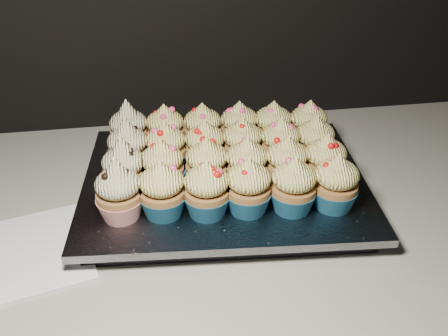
% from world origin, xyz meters
% --- Properties ---
extents(worktop, '(2.44, 0.64, 0.04)m').
position_xyz_m(worktop, '(0.00, 1.70, 0.88)').
color(worktop, beige).
rests_on(worktop, cabinet).
extents(napkin, '(0.21, 0.21, 0.00)m').
position_xyz_m(napkin, '(-0.53, 1.63, 0.90)').
color(napkin, white).
rests_on(napkin, worktop).
extents(baking_tray, '(0.42, 0.33, 0.02)m').
position_xyz_m(baking_tray, '(-0.24, 1.73, 0.91)').
color(baking_tray, black).
rests_on(baking_tray, worktop).
extents(foil_lining, '(0.45, 0.37, 0.01)m').
position_xyz_m(foil_lining, '(-0.24, 1.73, 0.93)').
color(foil_lining, silver).
rests_on(foil_lining, baking_tray).
extents(cupcake_0, '(0.06, 0.06, 0.10)m').
position_xyz_m(cupcake_0, '(-0.39, 1.65, 0.97)').
color(cupcake_0, red).
rests_on(cupcake_0, foil_lining).
extents(cupcake_1, '(0.06, 0.06, 0.08)m').
position_xyz_m(cupcake_1, '(-0.34, 1.65, 0.97)').
color(cupcake_1, '#1A5A7C').
rests_on(cupcake_1, foil_lining).
extents(cupcake_2, '(0.06, 0.06, 0.08)m').
position_xyz_m(cupcake_2, '(-0.28, 1.64, 0.97)').
color(cupcake_2, '#1A5A7C').
rests_on(cupcake_2, foil_lining).
extents(cupcake_3, '(0.06, 0.06, 0.08)m').
position_xyz_m(cupcake_3, '(-0.22, 1.64, 0.97)').
color(cupcake_3, '#1A5A7C').
rests_on(cupcake_3, foil_lining).
extents(cupcake_4, '(0.06, 0.06, 0.08)m').
position_xyz_m(cupcake_4, '(-0.16, 1.63, 0.97)').
color(cupcake_4, '#1A5A7C').
rests_on(cupcake_4, foil_lining).
extents(cupcake_5, '(0.06, 0.06, 0.08)m').
position_xyz_m(cupcake_5, '(-0.10, 1.63, 0.97)').
color(cupcake_5, '#1A5A7C').
rests_on(cupcake_5, foil_lining).
extents(cupcake_6, '(0.06, 0.06, 0.10)m').
position_xyz_m(cupcake_6, '(-0.39, 1.71, 0.97)').
color(cupcake_6, red).
rests_on(cupcake_6, foil_lining).
extents(cupcake_7, '(0.06, 0.06, 0.08)m').
position_xyz_m(cupcake_7, '(-0.33, 1.71, 0.97)').
color(cupcake_7, '#1A5A7C').
rests_on(cupcake_7, foil_lining).
extents(cupcake_8, '(0.06, 0.06, 0.08)m').
position_xyz_m(cupcake_8, '(-0.27, 1.70, 0.97)').
color(cupcake_8, '#1A5A7C').
rests_on(cupcake_8, foil_lining).
extents(cupcake_9, '(0.06, 0.06, 0.08)m').
position_xyz_m(cupcake_9, '(-0.21, 1.70, 0.97)').
color(cupcake_9, '#1A5A7C').
rests_on(cupcake_9, foil_lining).
extents(cupcake_10, '(0.06, 0.06, 0.08)m').
position_xyz_m(cupcake_10, '(-0.16, 1.69, 0.97)').
color(cupcake_10, '#1A5A7C').
rests_on(cupcake_10, foil_lining).
extents(cupcake_11, '(0.06, 0.06, 0.08)m').
position_xyz_m(cupcake_11, '(-0.10, 1.69, 0.97)').
color(cupcake_11, '#1A5A7C').
rests_on(cupcake_11, foil_lining).
extents(cupcake_12, '(0.06, 0.06, 0.10)m').
position_xyz_m(cupcake_12, '(-0.38, 1.77, 0.97)').
color(cupcake_12, red).
rests_on(cupcake_12, foil_lining).
extents(cupcake_13, '(0.06, 0.06, 0.08)m').
position_xyz_m(cupcake_13, '(-0.33, 1.76, 0.97)').
color(cupcake_13, '#1A5A7C').
rests_on(cupcake_13, foil_lining).
extents(cupcake_14, '(0.06, 0.06, 0.08)m').
position_xyz_m(cupcake_14, '(-0.27, 1.76, 0.97)').
color(cupcake_14, '#1A5A7C').
rests_on(cupcake_14, foil_lining).
extents(cupcake_15, '(0.06, 0.06, 0.08)m').
position_xyz_m(cupcake_15, '(-0.21, 1.76, 0.97)').
color(cupcake_15, '#1A5A7C').
rests_on(cupcake_15, foil_lining).
extents(cupcake_16, '(0.06, 0.06, 0.08)m').
position_xyz_m(cupcake_16, '(-0.15, 1.75, 0.97)').
color(cupcake_16, '#1A5A7C').
rests_on(cupcake_16, foil_lining).
extents(cupcake_17, '(0.06, 0.06, 0.08)m').
position_xyz_m(cupcake_17, '(-0.10, 1.75, 0.97)').
color(cupcake_17, '#1A5A7C').
rests_on(cupcake_17, foil_lining).
extents(cupcake_18, '(0.06, 0.06, 0.10)m').
position_xyz_m(cupcake_18, '(-0.38, 1.83, 0.97)').
color(cupcake_18, red).
rests_on(cupcake_18, foil_lining).
extents(cupcake_19, '(0.06, 0.06, 0.08)m').
position_xyz_m(cupcake_19, '(-0.32, 1.82, 0.97)').
color(cupcake_19, '#1A5A7C').
rests_on(cupcake_19, foil_lining).
extents(cupcake_20, '(0.06, 0.06, 0.08)m').
position_xyz_m(cupcake_20, '(-0.26, 1.82, 0.97)').
color(cupcake_20, '#1A5A7C').
rests_on(cupcake_20, foil_lining).
extents(cupcake_21, '(0.06, 0.06, 0.08)m').
position_xyz_m(cupcake_21, '(-0.20, 1.82, 0.97)').
color(cupcake_21, '#1A5A7C').
rests_on(cupcake_21, foil_lining).
extents(cupcake_22, '(0.06, 0.06, 0.08)m').
position_xyz_m(cupcake_22, '(-0.15, 1.81, 0.97)').
color(cupcake_22, '#1A5A7C').
rests_on(cupcake_22, foil_lining).
extents(cupcake_23, '(0.06, 0.06, 0.08)m').
position_xyz_m(cupcake_23, '(-0.09, 1.80, 0.97)').
color(cupcake_23, '#1A5A7C').
rests_on(cupcake_23, foil_lining).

